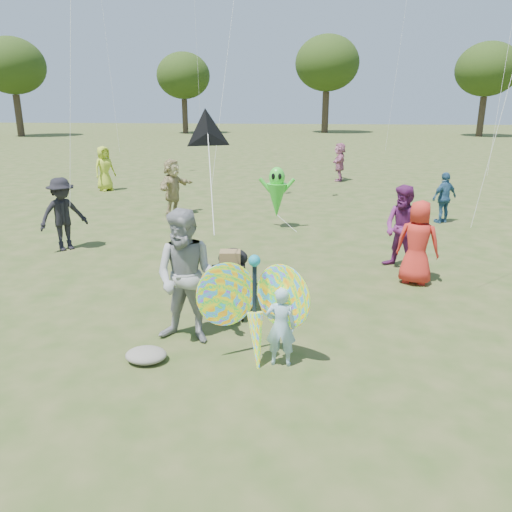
# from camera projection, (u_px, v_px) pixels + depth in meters

# --- Properties ---
(ground) EXTENTS (160.00, 160.00, 0.00)m
(ground) POSITION_uv_depth(u_px,v_px,m) (258.00, 365.00, 6.81)
(ground) COLOR #51592B
(ground) RESTS_ON ground
(child_girl) EXTENTS (0.41, 0.27, 1.12)m
(child_girl) POSITION_uv_depth(u_px,v_px,m) (281.00, 327.00, 6.68)
(child_girl) COLOR #92BACF
(child_girl) RESTS_ON ground
(adult_man) EXTENTS (1.08, 0.90, 2.02)m
(adult_man) POSITION_uv_depth(u_px,v_px,m) (187.00, 277.00, 7.24)
(adult_man) COLOR #929498
(adult_man) RESTS_ON ground
(grey_bag) EXTENTS (0.58, 0.47, 0.18)m
(grey_bag) POSITION_uv_depth(u_px,v_px,m) (146.00, 355.00, 6.90)
(grey_bag) COLOR gray
(grey_bag) RESTS_ON ground
(crowd_a) EXTENTS (0.94, 0.76, 1.66)m
(crowd_a) POSITION_uv_depth(u_px,v_px,m) (418.00, 243.00, 9.69)
(crowd_a) COLOR red
(crowd_a) RESTS_ON ground
(crowd_b) EXTENTS (1.25, 1.27, 1.76)m
(crowd_b) POSITION_uv_depth(u_px,v_px,m) (63.00, 214.00, 11.91)
(crowd_b) COLOR black
(crowd_b) RESTS_ON ground
(crowd_c) EXTENTS (0.94, 0.78, 1.50)m
(crowd_c) POSITION_uv_depth(u_px,v_px,m) (444.00, 198.00, 14.68)
(crowd_c) COLOR #2D587D
(crowd_c) RESTS_ON ground
(crowd_d) EXTENTS (1.01, 1.74, 1.78)m
(crowd_d) POSITION_uv_depth(u_px,v_px,m) (173.00, 187.00, 15.61)
(crowd_d) COLOR tan
(crowd_d) RESTS_ON ground
(crowd_e) EXTENTS (1.11, 1.10, 1.81)m
(crowd_e) POSITION_uv_depth(u_px,v_px,m) (403.00, 228.00, 10.49)
(crowd_e) COLOR #6C2464
(crowd_e) RESTS_ON ground
(crowd_g) EXTENTS (0.97, 1.03, 1.77)m
(crowd_g) POSITION_uv_depth(u_px,v_px,m) (104.00, 169.00, 20.06)
(crowd_g) COLOR #B4C82F
(crowd_g) RESTS_ON ground
(crowd_j) EXTENTS (0.66, 1.62, 1.70)m
(crowd_j) POSITION_uv_depth(u_px,v_px,m) (340.00, 162.00, 22.61)
(crowd_j) COLOR #BA6A8F
(crowd_j) RESTS_ON ground
(jogging_stroller) EXTENTS (0.56, 1.08, 1.09)m
(jogging_stroller) POSITION_uv_depth(u_px,v_px,m) (231.00, 276.00, 8.46)
(jogging_stroller) COLOR black
(jogging_stroller) RESTS_ON ground
(butterfly_kite) EXTENTS (1.74, 0.75, 1.74)m
(butterfly_kite) POSITION_uv_depth(u_px,v_px,m) (255.00, 310.00, 6.69)
(butterfly_kite) COLOR orange
(butterfly_kite) RESTS_ON ground
(delta_kite_rig) EXTENTS (0.89, 1.84, 1.75)m
(delta_kite_rig) POSITION_uv_depth(u_px,v_px,m) (208.00, 133.00, 8.20)
(delta_kite_rig) COLOR black
(delta_kite_rig) RESTS_ON ground
(alien_kite) EXTENTS (1.12, 0.69, 1.74)m
(alien_kite) POSITION_uv_depth(u_px,v_px,m) (277.00, 194.00, 13.96)
(alien_kite) COLOR green
(alien_kite) RESTS_ON ground
(tree_line) EXTENTS (91.78, 33.60, 10.79)m
(tree_line) POSITION_uv_depth(u_px,v_px,m) (347.00, 64.00, 47.12)
(tree_line) COLOR #3A2D21
(tree_line) RESTS_ON ground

